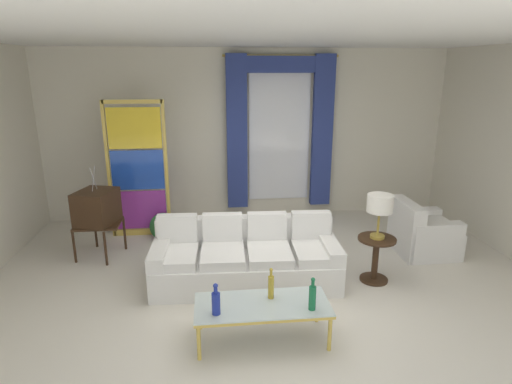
{
  "coord_description": "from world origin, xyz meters",
  "views": [
    {
      "loc": [
        -0.68,
        -4.56,
        2.67
      ],
      "look_at": [
        -0.08,
        0.9,
        1.05
      ],
      "focal_mm": 29.73,
      "sensor_mm": 36.0,
      "label": 1
    }
  ],
  "objects_px": {
    "couch_white_long": "(246,258)",
    "coffee_table": "(262,307)",
    "round_side_table": "(376,255)",
    "armchair_white": "(421,234)",
    "peacock_figurine": "(163,228)",
    "bottle_amber_squat": "(216,302)",
    "bottle_blue_decanter": "(312,297)",
    "stained_glass_divider": "(138,173)",
    "vintage_tv": "(97,209)",
    "bottle_crystal_tall": "(271,286)",
    "table_lamp_brass": "(380,205)"
  },
  "relations": [
    {
      "from": "couch_white_long",
      "to": "coffee_table",
      "type": "bearing_deg",
      "value": -87.39
    },
    {
      "from": "stained_glass_divider",
      "to": "round_side_table",
      "type": "height_order",
      "value": "stained_glass_divider"
    },
    {
      "from": "stained_glass_divider",
      "to": "round_side_table",
      "type": "xyz_separation_m",
      "value": [
        3.23,
        -1.95,
        -0.7
      ]
    },
    {
      "from": "bottle_amber_squat",
      "to": "vintage_tv",
      "type": "bearing_deg",
      "value": 124.7
    },
    {
      "from": "bottle_blue_decanter",
      "to": "armchair_white",
      "type": "relative_size",
      "value": 0.41
    },
    {
      "from": "peacock_figurine",
      "to": "round_side_table",
      "type": "relative_size",
      "value": 1.01
    },
    {
      "from": "bottle_crystal_tall",
      "to": "round_side_table",
      "type": "distance_m",
      "value": 1.8
    },
    {
      "from": "armchair_white",
      "to": "table_lamp_brass",
      "type": "bearing_deg",
      "value": -142.67
    },
    {
      "from": "bottle_amber_squat",
      "to": "peacock_figurine",
      "type": "distance_m",
      "value": 2.98
    },
    {
      "from": "couch_white_long",
      "to": "stained_glass_divider",
      "type": "relative_size",
      "value": 1.08
    },
    {
      "from": "bottle_amber_squat",
      "to": "bottle_blue_decanter",
      "type": "bearing_deg",
      "value": -1.38
    },
    {
      "from": "bottle_amber_squat",
      "to": "stained_glass_divider",
      "type": "distance_m",
      "value": 3.41
    },
    {
      "from": "peacock_figurine",
      "to": "bottle_blue_decanter",
      "type": "bearing_deg",
      "value": -59.01
    },
    {
      "from": "bottle_crystal_tall",
      "to": "bottle_amber_squat",
      "type": "distance_m",
      "value": 0.61
    },
    {
      "from": "coffee_table",
      "to": "bottle_amber_squat",
      "type": "bearing_deg",
      "value": -163.71
    },
    {
      "from": "armchair_white",
      "to": "round_side_table",
      "type": "relative_size",
      "value": 1.39
    },
    {
      "from": "couch_white_long",
      "to": "bottle_blue_decanter",
      "type": "relative_size",
      "value": 6.95
    },
    {
      "from": "armchair_white",
      "to": "stained_glass_divider",
      "type": "xyz_separation_m",
      "value": [
        -4.23,
        1.18,
        0.77
      ]
    },
    {
      "from": "bottle_crystal_tall",
      "to": "vintage_tv",
      "type": "xyz_separation_m",
      "value": [
        -2.21,
        2.15,
        0.18
      ]
    },
    {
      "from": "armchair_white",
      "to": "stained_glass_divider",
      "type": "height_order",
      "value": "stained_glass_divider"
    },
    {
      "from": "coffee_table",
      "to": "bottle_blue_decanter",
      "type": "distance_m",
      "value": 0.52
    },
    {
      "from": "bottle_crystal_tall",
      "to": "armchair_white",
      "type": "relative_size",
      "value": 0.41
    },
    {
      "from": "bottle_amber_squat",
      "to": "peacock_figurine",
      "type": "xyz_separation_m",
      "value": [
        -0.8,
        2.85,
        -0.32
      ]
    },
    {
      "from": "bottle_amber_squat",
      "to": "coffee_table",
      "type": "bearing_deg",
      "value": 16.29
    },
    {
      "from": "bottle_blue_decanter",
      "to": "peacock_figurine",
      "type": "height_order",
      "value": "bottle_blue_decanter"
    },
    {
      "from": "stained_glass_divider",
      "to": "peacock_figurine",
      "type": "height_order",
      "value": "stained_glass_divider"
    },
    {
      "from": "bottle_amber_squat",
      "to": "armchair_white",
      "type": "height_order",
      "value": "armchair_white"
    },
    {
      "from": "vintage_tv",
      "to": "table_lamp_brass",
      "type": "distance_m",
      "value": 3.9
    },
    {
      "from": "vintage_tv",
      "to": "stained_glass_divider",
      "type": "distance_m",
      "value": 0.97
    },
    {
      "from": "bottle_crystal_tall",
      "to": "stained_glass_divider",
      "type": "bearing_deg",
      "value": 120.52
    },
    {
      "from": "couch_white_long",
      "to": "round_side_table",
      "type": "height_order",
      "value": "couch_white_long"
    },
    {
      "from": "coffee_table",
      "to": "peacock_figurine",
      "type": "distance_m",
      "value": 3.0
    },
    {
      "from": "coffee_table",
      "to": "round_side_table",
      "type": "height_order",
      "value": "round_side_table"
    },
    {
      "from": "bottle_crystal_tall",
      "to": "peacock_figurine",
      "type": "bearing_deg",
      "value": 117.42
    },
    {
      "from": "armchair_white",
      "to": "peacock_figurine",
      "type": "height_order",
      "value": "armchair_white"
    },
    {
      "from": "couch_white_long",
      "to": "stained_glass_divider",
      "type": "distance_m",
      "value": 2.47
    },
    {
      "from": "bottle_blue_decanter",
      "to": "bottle_amber_squat",
      "type": "bearing_deg",
      "value": 178.62
    },
    {
      "from": "bottle_crystal_tall",
      "to": "table_lamp_brass",
      "type": "xyz_separation_m",
      "value": [
        1.5,
        0.98,
        0.48
      ]
    },
    {
      "from": "couch_white_long",
      "to": "bottle_blue_decanter",
      "type": "bearing_deg",
      "value": -69.79
    },
    {
      "from": "bottle_crystal_tall",
      "to": "bottle_amber_squat",
      "type": "relative_size",
      "value": 1.04
    },
    {
      "from": "round_side_table",
      "to": "bottle_blue_decanter",
      "type": "bearing_deg",
      "value": -132.54
    },
    {
      "from": "round_side_table",
      "to": "table_lamp_brass",
      "type": "xyz_separation_m",
      "value": [
        0.0,
        -0.0,
        0.67
      ]
    },
    {
      "from": "vintage_tv",
      "to": "peacock_figurine",
      "type": "height_order",
      "value": "vintage_tv"
    },
    {
      "from": "bottle_amber_squat",
      "to": "peacock_figurine",
      "type": "height_order",
      "value": "bottle_amber_squat"
    },
    {
      "from": "bottle_amber_squat",
      "to": "armchair_white",
      "type": "xyz_separation_m",
      "value": [
        3.06,
        1.98,
        -0.25
      ]
    },
    {
      "from": "vintage_tv",
      "to": "stained_glass_divider",
      "type": "relative_size",
      "value": 0.61
    },
    {
      "from": "couch_white_long",
      "to": "round_side_table",
      "type": "distance_m",
      "value": 1.67
    },
    {
      "from": "coffee_table",
      "to": "peacock_figurine",
      "type": "xyz_separation_m",
      "value": [
        -1.26,
        2.72,
        -0.15
      ]
    },
    {
      "from": "bottle_crystal_tall",
      "to": "coffee_table",
      "type": "bearing_deg",
      "value": -136.15
    },
    {
      "from": "bottle_crystal_tall",
      "to": "round_side_table",
      "type": "relative_size",
      "value": 0.56
    }
  ]
}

